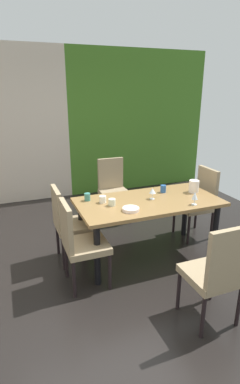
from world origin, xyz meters
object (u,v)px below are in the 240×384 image
(chair_head_near, at_px, (218,271))
(cup_corner, at_px, (163,189))
(chair_head_far, at_px, (113,187))
(cup_right, at_px, (87,197))
(dining_table, at_px, (148,207))
(chair_left_far, at_px, (68,221))
(serving_bowl_near_shelf, at_px, (131,209))
(pitcher_left, at_px, (194,186))
(cup_west, at_px, (112,202))
(wine_glass_near_window, at_px, (152,191))
(chair_right_far, at_px, (199,200))
(chair_left_near, at_px, (79,240))
(cup_south, at_px, (103,199))
(wine_glass_front, at_px, (195,196))

(chair_head_near, relative_size, cup_corner, 10.53)
(chair_head_far, relative_size, cup_right, 10.84)
(dining_table, relative_size, chair_left_far, 1.82)
(chair_head_near, height_order, serving_bowl_near_shelf, chair_head_near)
(pitcher_left, bearing_deg, dining_table, -174.69)
(chair_head_near, xyz_separation_m, cup_corner, (0.27, 1.46, 0.25))
(chair_head_near, relative_size, serving_bowl_near_shelf, 5.33)
(serving_bowl_near_shelf, relative_size, cup_west, 2.26)
(wine_glass_near_window, distance_m, cup_right, 0.79)
(chair_right_far, relative_size, cup_corner, 10.42)
(chair_head_near, height_order, cup_corner, chair_head_near)
(dining_table, xyz_separation_m, chair_head_near, (0.03, -1.26, -0.12))
(chair_right_far, relative_size, pitcher_left, 6.20)
(chair_left_far, bearing_deg, cup_corner, 86.72)
(serving_bowl_near_shelf, bearing_deg, pitcher_left, 15.67)
(chair_left_near, distance_m, cup_right, 0.64)
(chair_left_far, xyz_separation_m, pitcher_left, (1.61, -0.21, 0.31))
(dining_table, distance_m, chair_left_near, 0.98)
(pitcher_left, bearing_deg, chair_left_far, 172.66)
(dining_table, relative_size, pitcher_left, 10.79)
(dining_table, height_order, cup_right, cup_right)
(chair_left_far, xyz_separation_m, cup_corner, (1.24, -0.07, 0.27))
(cup_corner, relative_size, pitcher_left, 0.59)
(cup_south, bearing_deg, chair_head_far, 64.46)
(chair_head_near, bearing_deg, cup_right, 115.31)
(chair_right_far, height_order, serving_bowl_near_shelf, chair_right_far)
(chair_right_far, xyz_separation_m, pitcher_left, (-0.26, -0.21, 0.29))
(chair_head_far, xyz_separation_m, wine_glass_near_window, (0.06, -1.23, 0.31))
(wine_glass_near_window, xyz_separation_m, wine_glass_front, (0.37, -0.34, 0.00))
(chair_head_near, bearing_deg, dining_table, 91.54)
(cup_corner, bearing_deg, cup_west, -165.59)
(chair_left_near, distance_m, wine_glass_near_window, 1.09)
(cup_west, bearing_deg, cup_south, 118.54)
(cup_right, bearing_deg, cup_corner, -3.54)
(cup_south, height_order, cup_west, cup_south)
(chair_right_far, relative_size, cup_right, 10.87)
(chair_right_far, xyz_separation_m, chair_head_near, (-0.90, -1.53, 0.00))
(chair_head_far, height_order, wine_glass_near_window, chair_head_far)
(cup_corner, bearing_deg, wine_glass_near_window, -145.00)
(pitcher_left, bearing_deg, chair_left_near, -168.31)
(dining_table, relative_size, cup_corner, 18.15)
(wine_glass_front, relative_size, cup_south, 1.86)
(chair_left_far, distance_m, wine_glass_front, 1.52)
(chair_head_far, height_order, chair_left_near, chair_head_far)
(chair_head_far, xyz_separation_m, wine_glass_front, (0.42, -1.58, 0.32))
(wine_glass_front, bearing_deg, chair_left_far, 156.67)
(chair_left_far, relative_size, chair_right_far, 0.95)
(wine_glass_near_window, bearing_deg, chair_left_far, 166.28)
(wine_glass_front, bearing_deg, cup_corner, 103.20)
(chair_head_far, relative_size, serving_bowl_near_shelf, 5.27)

